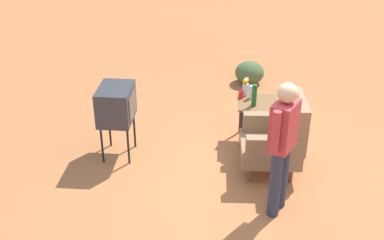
{
  "coord_description": "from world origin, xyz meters",
  "views": [
    {
      "loc": [
        5.28,
        -0.44,
        3.68
      ],
      "look_at": [
        -0.35,
        -0.84,
        0.65
      ],
      "focal_mm": 45.45,
      "sensor_mm": 36.0,
      "label": 1
    }
  ],
  "objects_px": {
    "flower_vase": "(246,86)",
    "side_table": "(257,108)",
    "armchair": "(278,137)",
    "bottle_wine_green": "(254,95)",
    "tv_on_stand": "(116,105)",
    "soda_can_red": "(241,94)",
    "bottle_short_clear": "(251,92)",
    "person_standing": "(282,142)"
  },
  "relations": [
    {
      "from": "side_table",
      "to": "bottle_short_clear",
      "type": "distance_m",
      "value": 0.24
    },
    {
      "from": "armchair",
      "to": "soda_can_red",
      "type": "distance_m",
      "value": 1.01
    },
    {
      "from": "flower_vase",
      "to": "tv_on_stand",
      "type": "bearing_deg",
      "value": -67.07
    },
    {
      "from": "armchair",
      "to": "tv_on_stand",
      "type": "xyz_separation_m",
      "value": [
        -0.24,
        -2.16,
        0.28
      ]
    },
    {
      "from": "soda_can_red",
      "to": "tv_on_stand",
      "type": "bearing_deg",
      "value": -69.58
    },
    {
      "from": "soda_can_red",
      "to": "bottle_wine_green",
      "type": "distance_m",
      "value": 0.31
    },
    {
      "from": "person_standing",
      "to": "bottle_wine_green",
      "type": "xyz_separation_m",
      "value": [
        -1.49,
        -0.24,
        -0.14
      ]
    },
    {
      "from": "person_standing",
      "to": "bottle_short_clear",
      "type": "xyz_separation_m",
      "value": [
        -1.72,
        -0.27,
        -0.2
      ]
    },
    {
      "from": "side_table",
      "to": "bottle_short_clear",
      "type": "bearing_deg",
      "value": -141.17
    },
    {
      "from": "armchair",
      "to": "flower_vase",
      "type": "xyz_separation_m",
      "value": [
        -0.98,
        -0.41,
        0.28
      ]
    },
    {
      "from": "soda_can_red",
      "to": "bottle_wine_green",
      "type": "bearing_deg",
      "value": 36.76
    },
    {
      "from": "person_standing",
      "to": "flower_vase",
      "type": "relative_size",
      "value": 6.19
    },
    {
      "from": "tv_on_stand",
      "to": "flower_vase",
      "type": "distance_m",
      "value": 1.9
    },
    {
      "from": "bottle_wine_green",
      "to": "side_table",
      "type": "bearing_deg",
      "value": 153.14
    },
    {
      "from": "tv_on_stand",
      "to": "soda_can_red",
      "type": "distance_m",
      "value": 1.8
    },
    {
      "from": "person_standing",
      "to": "flower_vase",
      "type": "xyz_separation_m",
      "value": [
        -1.83,
        -0.35,
        -0.16
      ]
    },
    {
      "from": "soda_can_red",
      "to": "bottle_short_clear",
      "type": "bearing_deg",
      "value": 92.14
    },
    {
      "from": "side_table",
      "to": "bottle_wine_green",
      "type": "distance_m",
      "value": 0.29
    },
    {
      "from": "bottle_wine_green",
      "to": "flower_vase",
      "type": "distance_m",
      "value": 0.36
    },
    {
      "from": "tv_on_stand",
      "to": "soda_can_red",
      "type": "height_order",
      "value": "tv_on_stand"
    },
    {
      "from": "person_standing",
      "to": "soda_can_red",
      "type": "bearing_deg",
      "value": -166.52
    },
    {
      "from": "tv_on_stand",
      "to": "soda_can_red",
      "type": "xyz_separation_m",
      "value": [
        -0.63,
        1.68,
        -0.09
      ]
    },
    {
      "from": "armchair",
      "to": "soda_can_red",
      "type": "bearing_deg",
      "value": -151.15
    },
    {
      "from": "bottle_short_clear",
      "to": "side_table",
      "type": "bearing_deg",
      "value": 38.83
    },
    {
      "from": "side_table",
      "to": "tv_on_stand",
      "type": "height_order",
      "value": "tv_on_stand"
    },
    {
      "from": "armchair",
      "to": "soda_can_red",
      "type": "height_order",
      "value": "armchair"
    },
    {
      "from": "armchair",
      "to": "bottle_wine_green",
      "type": "xyz_separation_m",
      "value": [
        -0.63,
        -0.3,
        0.3
      ]
    },
    {
      "from": "side_table",
      "to": "soda_can_red",
      "type": "bearing_deg",
      "value": -115.05
    },
    {
      "from": "tv_on_stand",
      "to": "flower_vase",
      "type": "relative_size",
      "value": 3.89
    },
    {
      "from": "side_table",
      "to": "tv_on_stand",
      "type": "xyz_separation_m",
      "value": [
        0.52,
        -1.92,
        0.24
      ]
    },
    {
      "from": "tv_on_stand",
      "to": "soda_can_red",
      "type": "bearing_deg",
      "value": 110.42
    },
    {
      "from": "soda_can_red",
      "to": "bottle_wine_green",
      "type": "xyz_separation_m",
      "value": [
        0.23,
        0.17,
        0.1
      ]
    },
    {
      "from": "tv_on_stand",
      "to": "soda_can_red",
      "type": "relative_size",
      "value": 8.44
    },
    {
      "from": "person_standing",
      "to": "bottle_short_clear",
      "type": "relative_size",
      "value": 8.2
    },
    {
      "from": "soda_can_red",
      "to": "flower_vase",
      "type": "relative_size",
      "value": 0.46
    },
    {
      "from": "person_standing",
      "to": "bottle_wine_green",
      "type": "relative_size",
      "value": 5.12
    },
    {
      "from": "bottle_short_clear",
      "to": "bottle_wine_green",
      "type": "distance_m",
      "value": 0.25
    },
    {
      "from": "flower_vase",
      "to": "side_table",
      "type": "bearing_deg",
      "value": 37.15
    },
    {
      "from": "tv_on_stand",
      "to": "bottle_wine_green",
      "type": "distance_m",
      "value": 1.9
    },
    {
      "from": "armchair",
      "to": "flower_vase",
      "type": "height_order",
      "value": "armchair"
    },
    {
      "from": "armchair",
      "to": "side_table",
      "type": "relative_size",
      "value": 1.67
    },
    {
      "from": "bottle_short_clear",
      "to": "bottle_wine_green",
      "type": "relative_size",
      "value": 0.62
    }
  ]
}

